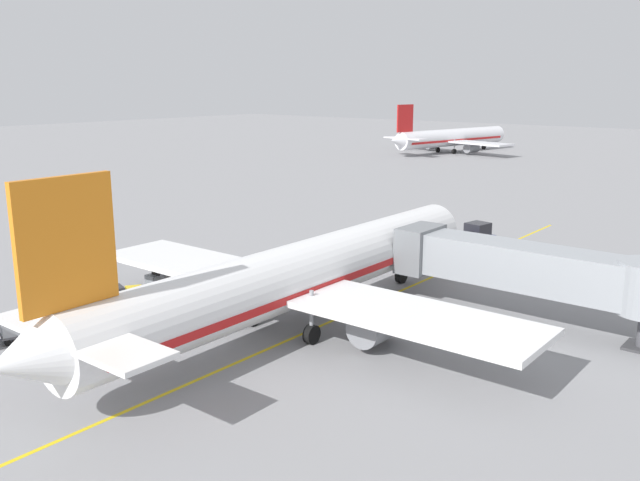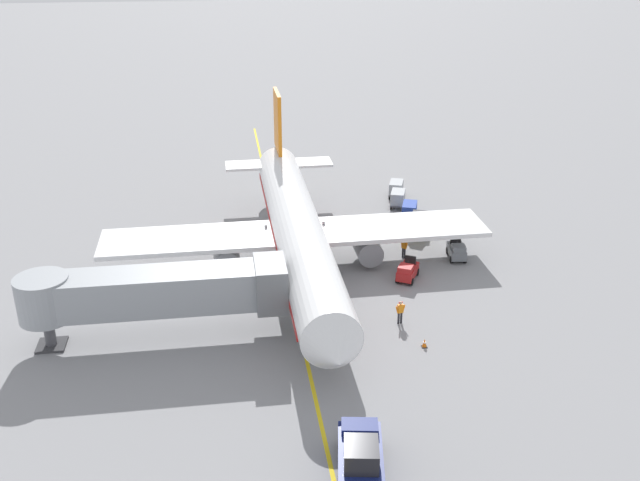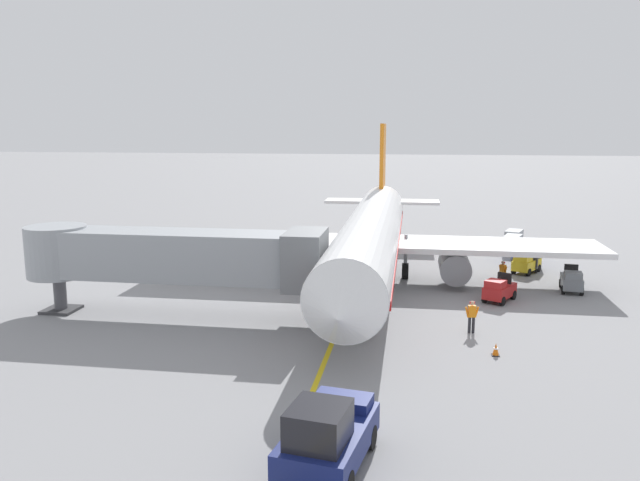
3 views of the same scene
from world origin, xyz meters
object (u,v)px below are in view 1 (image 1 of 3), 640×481
object	(u,v)px
baggage_cart_third_in_train	(21,324)
ground_crew_loader	(196,287)
pushback_tractor	(472,239)
baggage_cart_front	(106,297)
parked_airliner	(300,275)
baggage_tug_spare	(166,276)
distant_taxiing_airliner	(452,138)
baggage_tug_trailing	(244,279)
safety_cone_nose_left	(338,261)
ground_crew_wing_walker	(322,263)
baggage_tug_lead	(125,299)
baggage_cart_second_in_train	(70,309)
jet_bridge	(527,267)

from	to	relation	value
baggage_cart_third_in_train	ground_crew_loader	bearing A→B (deg)	78.80
pushback_tractor	baggage_cart_front	world-z (taller)	pushback_tractor
parked_airliner	baggage_cart_front	xyz separation A→B (m)	(-11.30, -5.74, -2.24)
baggage_tug_spare	distant_taxiing_airliner	xyz separation A→B (m)	(-29.27, 97.49, 2.31)
baggage_cart_third_in_train	baggage_cart_front	bearing A→B (deg)	94.41
baggage_tug_trailing	safety_cone_nose_left	distance (m)	9.48
ground_crew_wing_walker	baggage_cart_third_in_train	bearing A→B (deg)	-103.30
baggage_tug_spare	pushback_tractor	bearing A→B (deg)	61.81
parked_airliner	baggage_cart_third_in_train	distance (m)	16.05
baggage_cart_front	ground_crew_wing_walker	bearing A→B (deg)	70.33
baggage_tug_spare	ground_crew_wing_walker	world-z (taller)	ground_crew_wing_walker
baggage_tug_lead	baggage_cart_second_in_train	xyz separation A→B (m)	(-0.31, -3.66, 0.24)
baggage_cart_front	baggage_cart_third_in_train	distance (m)	5.90
baggage_tug_spare	safety_cone_nose_left	bearing A→B (deg)	63.74
ground_crew_wing_walker	ground_crew_loader	distance (m)	10.47
distant_taxiing_airliner	baggage_cart_third_in_train	bearing A→B (deg)	-74.04
jet_bridge	ground_crew_loader	size ratio (longest dim) A/B	9.97
baggage_cart_third_in_train	baggage_cart_second_in_train	bearing A→B (deg)	94.97
pushback_tractor	baggage_tug_spare	xyz separation A→B (m)	(-12.40, -23.15, -0.39)
safety_cone_nose_left	distant_taxiing_airliner	xyz separation A→B (m)	(-35.39, 85.09, 2.74)
baggage_tug_lead	baggage_cart_front	bearing A→B (deg)	-115.20
pushback_tractor	baggage_cart_second_in_train	bearing A→B (deg)	-108.65
safety_cone_nose_left	baggage_cart_third_in_train	bearing A→B (deg)	-99.70
baggage_tug_spare	baggage_cart_front	xyz separation A→B (m)	(1.53, -5.91, 0.24)
parked_airliner	baggage_cart_second_in_train	distance (m)	14.10
baggage_cart_front	baggage_cart_second_in_train	xyz separation A→B (m)	(0.17, -2.64, 0.00)
baggage_tug_trailing	baggage_tug_spare	distance (m)	5.71
ground_crew_wing_walker	parked_airliner	bearing A→B (deg)	-58.27
pushback_tractor	baggage_tug_lead	distance (m)	29.91
baggage_tug_spare	safety_cone_nose_left	world-z (taller)	baggage_tug_spare
baggage_tug_lead	ground_crew_wing_walker	xyz separation A→B (m)	(4.96, 14.19, 0.24)
baggage_tug_spare	baggage_cart_third_in_train	xyz separation A→B (m)	(1.98, -11.79, 0.24)
parked_airliner	baggage_tug_trailing	distance (m)	8.94
parked_airliner	safety_cone_nose_left	distance (m)	14.55
baggage_cart_third_in_train	distant_taxiing_airliner	distance (m)	113.69
ground_crew_wing_walker	baggage_tug_spare	bearing A→B (deg)	-126.86
jet_bridge	baggage_cart_third_in_train	world-z (taller)	jet_bridge
baggage_tug_trailing	distant_taxiing_airliner	size ratio (longest dim) A/B	0.08
baggage_tug_spare	ground_crew_loader	world-z (taller)	ground_crew_loader
jet_bridge	distant_taxiing_airliner	distance (m)	102.85
baggage_cart_second_in_train	baggage_cart_third_in_train	bearing A→B (deg)	-85.03
baggage_cart_third_in_train	baggage_tug_spare	bearing A→B (deg)	99.55
baggage_cart_front	baggage_tug_trailing	bearing A→B (deg)	69.61
baggage_cart_front	safety_cone_nose_left	distance (m)	18.89
jet_bridge	baggage_cart_front	world-z (taller)	jet_bridge
parked_airliner	ground_crew_wing_walker	xyz separation A→B (m)	(-5.86, 9.47, -2.23)
parked_airliner	jet_bridge	bearing A→B (deg)	41.79
pushback_tractor	baggage_cart_third_in_train	size ratio (longest dim) A/B	1.59
parked_airliner	baggage_cart_third_in_train	bearing A→B (deg)	-133.03
jet_bridge	ground_crew_loader	distance (m)	21.33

